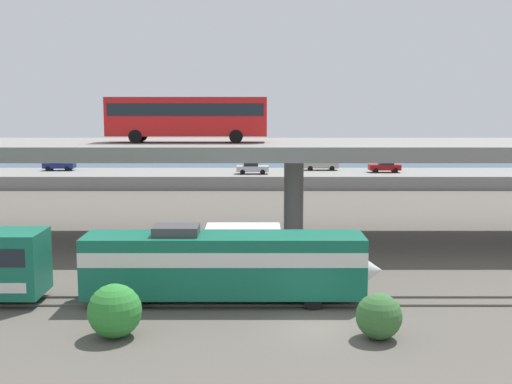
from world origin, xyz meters
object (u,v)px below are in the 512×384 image
train_locomotive (238,262)px  service_truck_west (258,248)px  parked_car_1 (385,166)px  parked_car_3 (321,164)px  parked_car_2 (253,168)px  parked_car_0 (59,165)px  transit_bus_on_overpass (188,115)px

train_locomotive → service_truck_west: size_ratio=2.33×
service_truck_west → parked_car_1: size_ratio=1.67×
service_truck_west → parked_car_3: (8.59, 47.50, 0.80)m
train_locomotive → parked_car_2: train_locomotive is taller
train_locomotive → parked_car_0: (-25.47, 53.04, 0.24)m
train_locomotive → service_truck_west: train_locomotive is taller
parked_car_3 → train_locomotive: bearing=-100.2°
transit_bus_on_overpass → parked_car_2: 34.28m
parked_car_1 → parked_car_2: size_ratio=1.00×
parked_car_0 → parked_car_2: 26.32m
service_truck_west → parked_car_0: 54.03m
parked_car_1 → service_truck_west: bearing=69.5°
service_truck_west → train_locomotive: bearing=-99.9°
parked_car_2 → parked_car_3: size_ratio=0.87×
parked_car_1 → transit_bus_on_overpass: bearing=57.9°
parked_car_0 → parked_car_3: (35.09, 0.43, 0.00)m
service_truck_west → parked_car_2: size_ratio=1.67×
train_locomotive → parked_car_1: (17.75, 50.60, 0.24)m
parked_car_2 → service_truck_west: bearing=-89.3°
parked_car_1 → parked_car_3: same height
parked_car_1 → parked_car_2: bearing=6.2°
train_locomotive → parked_car_2: bearing=89.4°
service_truck_west → parked_car_1: (16.71, 44.63, 0.80)m
train_locomotive → parked_car_2: (0.49, 48.72, 0.24)m
service_truck_west → parked_car_3: size_ratio=1.45×
parked_car_0 → parked_car_2: same height
transit_bus_on_overpass → service_truck_west: transit_bus_on_overpass is taller
parked_car_1 → parked_car_0: bearing=-3.2°
train_locomotive → parked_car_0: size_ratio=3.85×
train_locomotive → parked_car_0: train_locomotive is taller
service_truck_west → parked_car_3: parked_car_3 is taller
train_locomotive → parked_car_3: bearing=79.8°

